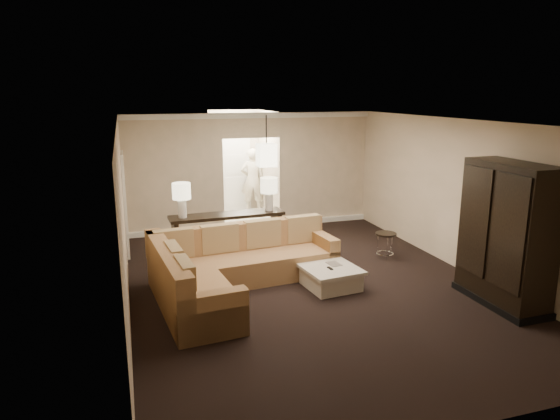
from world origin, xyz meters
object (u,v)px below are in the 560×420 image
object	(u,v)px
coffee_table	(331,277)
armoire	(506,238)
sectional_sofa	(231,268)
drink_table	(386,240)
person	(253,177)
console_table	(228,231)

from	to	relation	value
coffee_table	armoire	world-z (taller)	armoire
sectional_sofa	armoire	xyz separation A→B (m)	(3.97, -1.79, 0.69)
armoire	drink_table	xyz separation A→B (m)	(-0.65, 2.52, -0.70)
coffee_table	armoire	xyz separation A→B (m)	(2.31, -1.40, 0.89)
armoire	drink_table	world-z (taller)	armoire
coffee_table	drink_table	size ratio (longest dim) A/B	1.90
sectional_sofa	drink_table	world-z (taller)	sectional_sofa
armoire	sectional_sofa	bearing A→B (deg)	155.69
drink_table	person	size ratio (longest dim) A/B	0.27
armoire	coffee_table	bearing A→B (deg)	148.80
console_table	person	size ratio (longest dim) A/B	1.18
drink_table	person	xyz separation A→B (m)	(-1.56, 4.67, 0.61)
sectional_sofa	person	bearing A→B (deg)	66.17
sectional_sofa	coffee_table	bearing A→B (deg)	-19.10
coffee_table	console_table	xyz separation A→B (m)	(-1.34, 2.19, 0.35)
armoire	person	world-z (taller)	armoire
armoire	console_table	bearing A→B (deg)	135.52
sectional_sofa	person	xyz separation A→B (m)	(1.76, 5.39, 0.59)
drink_table	armoire	bearing A→B (deg)	-75.60
console_table	person	bearing A→B (deg)	65.46
sectional_sofa	armoire	size ratio (longest dim) A/B	1.50
armoire	drink_table	distance (m)	2.69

